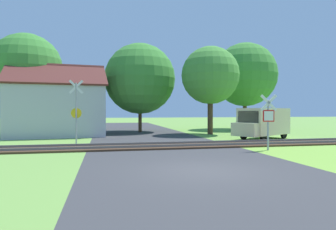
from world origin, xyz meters
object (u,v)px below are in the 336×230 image
house (58,109)px  tree_right (210,75)px  mail_truck (263,122)px  crossing_sign_far (76,109)px  tree_far (245,75)px  tree_center (140,79)px  tree_left (27,68)px  stop_sign_near (268,118)px

house → tree_right: bearing=-11.5°
house → mail_truck: (14.98, -6.50, -0.96)m
crossing_sign_far → tree_right: 12.50m
crossing_sign_far → tree_right: tree_right is taller
tree_far → tree_center: tree_far is taller
tree_left → house: bearing=-34.7°
house → mail_truck: bearing=-29.1°
mail_truck → stop_sign_near: bearing=122.5°
tree_right → tree_far: bearing=43.6°
stop_sign_near → tree_center: (-4.86, 15.01, 3.50)m
tree_right → tree_left: bearing=168.3°
tree_left → tree_center: (10.01, 0.95, -0.59)m
stop_sign_near → tree_left: 20.87m
tree_far → tree_center: bearing=-171.5°
tree_left → tree_center: 10.07m
house → tree_far: 20.09m
stop_sign_near → mail_truck: (2.91, 5.62, -0.42)m
house → tree_center: 8.31m
tree_left → stop_sign_near: bearing=-43.4°
stop_sign_near → tree_center: bearing=-63.1°
crossing_sign_far → tree_far: tree_far is taller
crossing_sign_far → tree_left: tree_left is taller
tree_center → house: bearing=-158.2°
tree_far → tree_center: size_ratio=1.12×
crossing_sign_far → tree_far: size_ratio=0.41×
tree_right → tree_center: (-5.67, 4.19, 0.02)m
tree_left → tree_right: bearing=-11.7°
crossing_sign_far → tree_center: tree_center is taller
tree_far → tree_left: tree_far is taller
crossing_sign_far → tree_far: (17.08, 11.52, 3.89)m
tree_center → mail_truck: bearing=-50.4°
crossing_sign_far → mail_truck: bearing=0.8°
house → tree_center: size_ratio=0.95×
stop_sign_near → house: size_ratio=0.35×
house → tree_center: (7.21, 2.89, 2.97)m
house → mail_truck: house is taller
house → tree_left: (-2.80, 1.94, 3.56)m
tree_far → mail_truck: tree_far is taller
house → tree_left: size_ratio=0.94×
stop_sign_near → tree_far: bearing=-103.9°
stop_sign_near → house: house is taller
tree_far → tree_left: (-21.95, -2.73, -0.32)m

